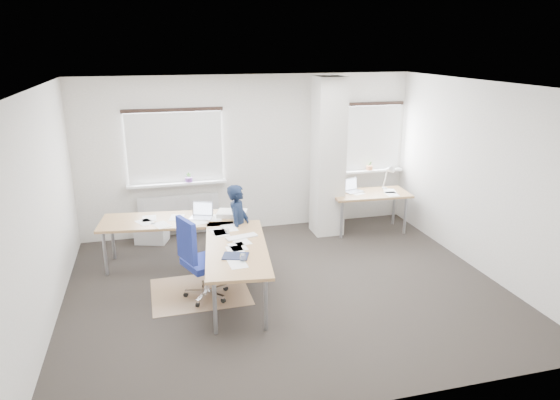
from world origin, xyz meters
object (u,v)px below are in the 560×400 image
object	(u,v)px
person	(239,227)
desk_main	(203,234)
desk_side	(370,195)
task_chair	(203,276)

from	to	relation	value
person	desk_main	bearing A→B (deg)	136.95
desk_side	task_chair	xyz separation A→B (m)	(-3.21, -1.81, -0.36)
desk_main	task_chair	world-z (taller)	task_chair
task_chair	person	xyz separation A→B (m)	(0.64, 0.85, 0.33)
desk_main	desk_side	xyz separation A→B (m)	(3.13, 1.20, -0.01)
task_chair	person	size ratio (longest dim) A/B	0.89
desk_main	task_chair	bearing A→B (deg)	-90.30
desk_side	person	xyz separation A→B (m)	(-2.58, -0.96, -0.03)
desk_side	person	world-z (taller)	person
desk_main	task_chair	xyz separation A→B (m)	(-0.08, -0.61, -0.37)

